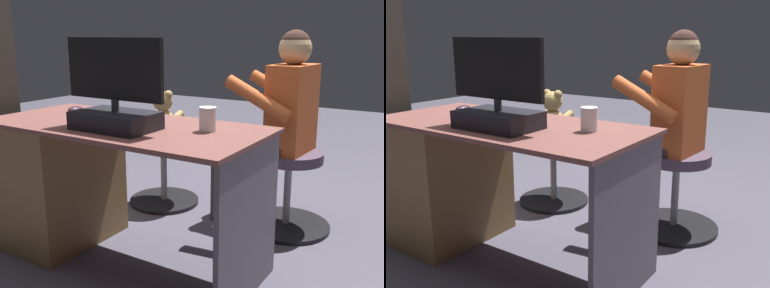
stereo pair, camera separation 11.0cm
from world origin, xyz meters
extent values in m
plane|color=#4C4857|center=(0.00, 0.00, 0.00)|extent=(10.00, 10.00, 0.00)
cube|color=brown|center=(0.00, 0.40, 0.71)|extent=(1.41, 0.65, 0.02)
cube|color=brown|center=(0.47, 0.40, 0.35)|extent=(0.45, 0.60, 0.70)
cube|color=#4F464F|center=(-0.68, 0.40, 0.35)|extent=(0.02, 0.59, 0.70)
cube|color=black|center=(-0.06, 0.51, 0.77)|extent=(0.38, 0.24, 0.08)
cylinder|color=#333338|center=(-0.06, 0.51, 0.83)|extent=(0.04, 0.04, 0.05)
cube|color=black|center=(-0.06, 0.51, 1.00)|extent=(0.53, 0.02, 0.27)
cube|color=#19598C|center=(-0.06, 0.50, 1.00)|extent=(0.49, 0.00, 0.25)
cube|color=black|center=(0.10, 0.31, 0.73)|extent=(0.42, 0.14, 0.02)
ellipsoid|color=#2F1D2A|center=(0.42, 0.30, 0.74)|extent=(0.06, 0.10, 0.04)
cylinder|color=white|center=(-0.44, 0.33, 0.78)|extent=(0.08, 0.08, 0.11)
cube|color=black|center=(0.12, 0.39, 0.73)|extent=(0.09, 0.16, 0.02)
cylinder|color=black|center=(0.30, -0.36, 0.01)|extent=(0.48, 0.48, 0.03)
cylinder|color=gray|center=(0.30, -0.36, 0.22)|extent=(0.04, 0.04, 0.39)
cylinder|color=navy|center=(0.30, -0.36, 0.45)|extent=(0.38, 0.38, 0.06)
ellipsoid|color=tan|center=(0.30, -0.36, 0.57)|extent=(0.17, 0.14, 0.18)
sphere|color=tan|center=(0.30, -0.36, 0.71)|extent=(0.13, 0.13, 0.13)
sphere|color=beige|center=(0.30, -0.41, 0.70)|extent=(0.05, 0.05, 0.05)
sphere|color=tan|center=(0.25, -0.36, 0.76)|extent=(0.06, 0.06, 0.06)
sphere|color=tan|center=(0.35, -0.36, 0.76)|extent=(0.06, 0.06, 0.06)
cylinder|color=tan|center=(0.21, -0.39, 0.61)|extent=(0.05, 0.14, 0.09)
cylinder|color=tan|center=(0.38, -0.39, 0.61)|extent=(0.05, 0.14, 0.09)
cylinder|color=tan|center=(0.25, -0.45, 0.51)|extent=(0.06, 0.11, 0.06)
cylinder|color=tan|center=(0.34, -0.45, 0.51)|extent=(0.06, 0.11, 0.06)
cylinder|color=black|center=(-0.57, -0.42, 0.01)|extent=(0.53, 0.53, 0.03)
cylinder|color=gray|center=(-0.57, -0.42, 0.22)|extent=(0.04, 0.04, 0.39)
cylinder|color=#514053|center=(-0.57, -0.42, 0.45)|extent=(0.39, 0.39, 0.06)
cube|color=#D15E2C|center=(-0.57, -0.42, 0.73)|extent=(0.22, 0.33, 0.50)
sphere|color=tan|center=(-0.57, -0.42, 1.07)|extent=(0.18, 0.18, 0.18)
sphere|color=#442A24|center=(-0.57, -0.42, 1.09)|extent=(0.17, 0.17, 0.17)
cylinder|color=#D15E2C|center=(-0.44, -0.21, 0.81)|extent=(0.40, 0.10, 0.24)
cylinder|color=#D15E2C|center=(-0.42, -0.60, 0.81)|extent=(0.40, 0.10, 0.24)
cylinder|color=#3E3335|center=(-0.37, -0.31, 0.50)|extent=(0.42, 0.14, 0.11)
cylinder|color=#3E3335|center=(-0.16, -0.30, 0.24)|extent=(0.10, 0.10, 0.48)
cylinder|color=#3E3335|center=(-0.36, -0.49, 0.50)|extent=(0.42, 0.14, 0.11)
cylinder|color=#3E3335|center=(-0.15, -0.48, 0.24)|extent=(0.10, 0.10, 0.48)
camera|label=1|loc=(-1.40, 2.03, 1.15)|focal=41.42mm
camera|label=2|loc=(-1.49, 1.97, 1.15)|focal=41.42mm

